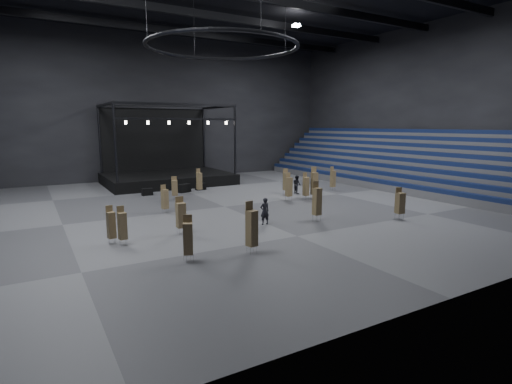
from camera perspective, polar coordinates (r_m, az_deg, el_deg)
floor at (r=34.05m, az=-4.49°, el=-2.11°), size 50.00×50.00×0.00m
wall_back at (r=53.13m, az=-14.65°, el=11.56°), size 50.00×0.20×18.00m
wall_front at (r=17.10m, az=28.39°, el=15.58°), size 50.00×0.20×18.00m
wall_right at (r=49.57m, az=22.99°, el=11.29°), size 0.20×42.00×18.00m
bleachers_right at (r=48.18m, az=20.94°, el=2.81°), size 7.20×40.00×6.40m
stage at (r=48.82m, az=-12.78°, el=2.96°), size 14.00×10.00×9.20m
truss_ring at (r=33.91m, az=-4.80°, el=19.95°), size 12.30×12.30×5.15m
flight_case_left at (r=40.74m, az=-15.29°, el=0.01°), size 1.06×0.55×0.69m
flight_case_mid at (r=41.79m, az=-10.19°, el=0.55°), size 1.43×1.07×0.86m
flight_case_right at (r=43.01m, az=-7.90°, el=0.77°), size 1.15×0.68×0.73m
chair_stack_0 at (r=39.79m, az=4.35°, el=1.56°), size 0.58×0.58×2.59m
chair_stack_1 at (r=21.50m, az=-0.63°, el=-5.06°), size 0.59×0.59×2.86m
chair_stack_2 at (r=20.56m, az=-9.69°, el=-6.46°), size 0.62×0.62×2.41m
chair_stack_3 at (r=24.25m, az=-18.56°, el=-4.53°), size 0.49×0.49×2.30m
chair_stack_4 at (r=37.61m, az=-11.56°, el=0.64°), size 0.59×0.59×2.18m
chair_stack_5 at (r=40.97m, az=-8.11°, el=1.62°), size 0.51×0.51×2.49m
chair_stack_6 at (r=32.03m, az=-12.90°, el=-0.93°), size 0.54×0.54×2.26m
chair_stack_7 at (r=31.12m, az=19.87°, el=-1.42°), size 0.62×0.62×2.35m
chair_stack_8 at (r=36.52m, az=4.70°, el=0.82°), size 0.57×0.57×2.58m
chair_stack_9 at (r=37.23m, az=7.14°, el=0.87°), size 0.47×0.47×2.53m
chair_stack_10 at (r=25.68m, az=-10.69°, el=-3.18°), size 0.54×0.54×2.42m
chair_stack_11 at (r=37.44m, az=8.34°, el=1.28°), size 0.64×0.64×3.04m
chair_stack_12 at (r=29.14m, az=8.70°, el=-1.24°), size 0.52×0.52×2.89m
chair_stack_13 at (r=24.71m, az=-19.99°, el=-4.38°), size 0.49×0.49×2.28m
chair_stack_14 at (r=42.96m, az=10.92°, el=1.92°), size 0.46×0.46×2.54m
man_center at (r=27.78m, az=1.26°, el=-2.76°), size 0.70×0.47×1.89m
crew_member at (r=40.57m, az=5.86°, el=1.09°), size 0.77×0.96×1.85m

